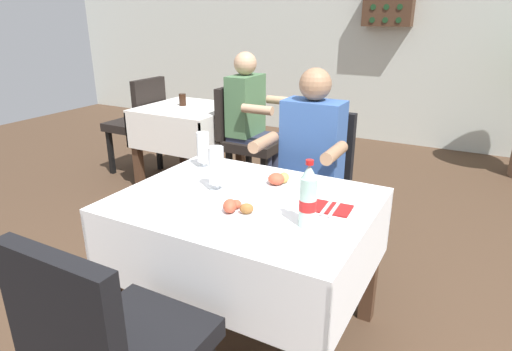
% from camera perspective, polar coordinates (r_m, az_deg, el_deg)
% --- Properties ---
extents(ground_plane, '(11.00, 11.00, 0.00)m').
position_cam_1_polar(ground_plane, '(2.30, -0.45, -21.82)').
color(ground_plane, '#473323').
extents(back_wall, '(11.00, 0.12, 2.94)m').
position_cam_1_polar(back_wall, '(5.69, 21.30, 18.33)').
color(back_wall, silver).
rests_on(back_wall, ground).
extents(main_dining_table, '(1.15, 0.91, 0.75)m').
position_cam_1_polar(main_dining_table, '(2.09, -1.32, -7.21)').
color(main_dining_table, white).
rests_on(main_dining_table, ground).
extents(chair_far_diner_seat, '(0.44, 0.50, 0.97)m').
position_cam_1_polar(chair_far_diner_seat, '(2.80, 7.31, -0.51)').
color(chair_far_diner_seat, black).
rests_on(chair_far_diner_seat, ground).
extents(chair_near_camera_side, '(0.44, 0.50, 0.97)m').
position_cam_1_polar(chair_near_camera_side, '(1.56, -18.06, -20.42)').
color(chair_near_camera_side, black).
rests_on(chair_near_camera_side, ground).
extents(seated_diner_far, '(0.50, 0.46, 1.26)m').
position_cam_1_polar(seated_diner_far, '(2.65, 6.86, 1.87)').
color(seated_diner_far, '#282D42').
rests_on(seated_diner_far, ground).
extents(plate_near_camera, '(0.26, 0.26, 0.07)m').
position_cam_1_polar(plate_near_camera, '(1.86, -2.44, -4.53)').
color(plate_near_camera, white).
rests_on(plate_near_camera, main_dining_table).
extents(plate_far_diner, '(0.23, 0.23, 0.07)m').
position_cam_1_polar(plate_far_diner, '(2.16, 2.65, -0.77)').
color(plate_far_diner, white).
rests_on(plate_far_diner, main_dining_table).
extents(beer_glass_left, '(0.07, 0.07, 0.20)m').
position_cam_1_polar(beer_glass_left, '(2.41, -6.93, 3.48)').
color(beer_glass_left, white).
rests_on(beer_glass_left, main_dining_table).
extents(beer_glass_middle, '(0.07, 0.07, 0.22)m').
position_cam_1_polar(beer_glass_middle, '(2.09, -5.21, 0.92)').
color(beer_glass_middle, white).
rests_on(beer_glass_middle, main_dining_table).
extents(cola_bottle_primary, '(0.07, 0.07, 0.28)m').
position_cam_1_polar(cola_bottle_primary, '(1.73, 6.83, -2.91)').
color(cola_bottle_primary, silver).
rests_on(cola_bottle_primary, main_dining_table).
extents(napkin_cutlery_set, '(0.18, 0.19, 0.01)m').
position_cam_1_polar(napkin_cutlery_set, '(1.94, 9.82, -4.21)').
color(napkin_cutlery_set, maroon).
rests_on(napkin_cutlery_set, main_dining_table).
extents(background_dining_table, '(0.82, 0.80, 0.75)m').
position_cam_1_polar(background_dining_table, '(4.13, -8.73, 6.20)').
color(background_dining_table, white).
rests_on(background_dining_table, ground).
extents(background_chair_left, '(0.50, 0.44, 0.97)m').
position_cam_1_polar(background_chair_left, '(4.52, -15.05, 7.02)').
color(background_chair_left, black).
rests_on(background_chair_left, ground).
extents(background_chair_right, '(0.50, 0.44, 0.97)m').
position_cam_1_polar(background_chair_right, '(3.80, -1.23, 5.24)').
color(background_chair_right, black).
rests_on(background_chair_right, ground).
extents(background_patron, '(0.46, 0.50, 1.26)m').
position_cam_1_polar(background_patron, '(3.74, -0.59, 7.47)').
color(background_patron, '#282D42').
rests_on(background_patron, ground).
extents(background_table_tumbler, '(0.06, 0.06, 0.11)m').
position_cam_1_polar(background_table_tumbler, '(4.15, -9.58, 9.75)').
color(background_table_tumbler, black).
rests_on(background_table_tumbler, background_dining_table).
extents(wall_bottle_rack, '(0.56, 0.21, 0.42)m').
position_cam_1_polar(wall_bottle_rack, '(5.60, 16.92, 20.31)').
color(wall_bottle_rack, '#472D1E').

